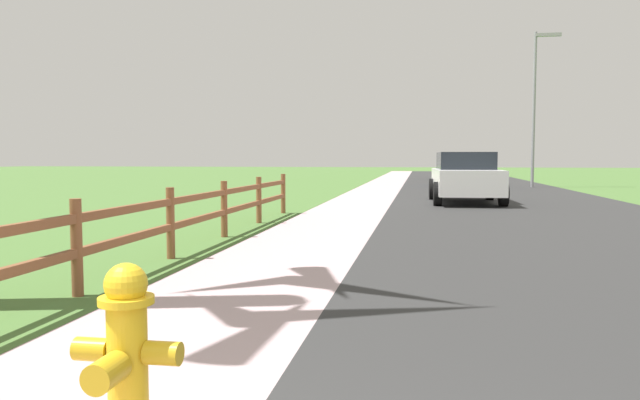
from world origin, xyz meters
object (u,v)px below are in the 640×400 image
Objects in this scene: street_lamp at (536,96)px; parked_car_black at (454,167)px; parked_suv_white at (465,177)px; fire_hydrant at (126,353)px; parked_car_blue at (462,170)px.

parked_car_black is at bearing 106.83° from street_lamp.
parked_suv_white is 20.43m from parked_car_black.
fire_hydrant is at bearing -95.33° from parked_car_black.
parked_suv_white reaches higher than parked_car_blue.
parked_suv_white is 11.40m from street_lamp.
fire_hydrant is at bearing -97.02° from parked_car_blue.
fire_hydrant is at bearing -103.84° from street_lamp.
fire_hydrant is at bearing -99.46° from parked_suv_white.
parked_car_blue is 9.94m from parked_car_black.
parked_suv_white is at bearing 80.54° from fire_hydrant.
parked_suv_white reaches higher than parked_car_black.
street_lamp reaches higher than fire_hydrant.
street_lamp is at bearing 76.16° from fire_hydrant.
parked_car_blue is 0.91× the size of parked_car_black.
parked_suv_white is (2.68, 16.11, 0.34)m from fire_hydrant.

